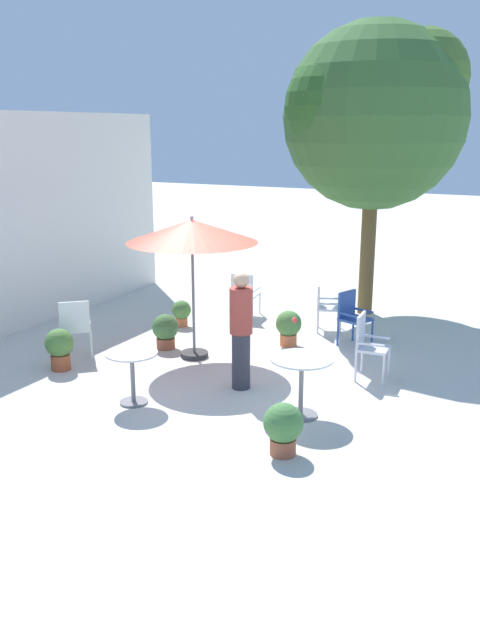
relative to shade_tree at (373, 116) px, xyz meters
name	(u,v)px	position (x,y,z in m)	size (l,w,h in m)	color
ground_plane	(225,368)	(-4.14, 0.93, -3.76)	(60.00, 60.00, 0.00)	beige
villa_facade	(4,225)	(-4.14, 5.28, -1.84)	(8.74, 0.30, 3.83)	white
shade_tree	(373,116)	(0.00, 0.00, 0.00)	(3.57, 3.40, 5.44)	brown
patio_umbrella_0	(192,233)	(-3.91, 1.61, -1.75)	(2.03, 2.03, 2.26)	#2D2D2D
cafe_table_0	(132,368)	(-5.91, 1.36, -3.26)	(0.68, 0.68, 0.72)	silver
cafe_table_1	(301,376)	(-5.29, -0.78, -3.21)	(0.79, 0.79, 0.78)	silver
patio_chair_0	(325,304)	(-1.56, 0.26, -3.27)	(0.56, 0.56, 0.85)	silver
patio_chair_1	(352,314)	(-2.17, -0.44, -3.22)	(0.57, 0.56, 0.92)	#2E4E99
patio_chair_2	(244,292)	(-1.41, 1.96, -3.26)	(0.54, 0.51, 0.87)	white
patio_chair_3	(368,342)	(-3.60, -1.14, -3.20)	(0.48, 0.47, 0.97)	silver
patio_chair_4	(75,325)	(-4.74, 3.32, -3.23)	(0.66, 0.66, 0.93)	white
potted_plant_0	(182,312)	(-2.52, 2.70, -3.48)	(0.36, 0.36, 0.49)	#C66D3C
potted_plant_1	(165,330)	(-3.75, 2.25, -3.44)	(0.44, 0.44, 0.58)	brown
potted_plant_2	(59,347)	(-5.35, 3.11, -3.39)	(0.44, 0.44, 0.64)	#A44D2C
potted_plant_3	(283,426)	(-6.35, -1.00, -3.42)	(0.45, 0.45, 0.61)	#9E5539
potted_plant_5	(289,326)	(-2.68, 0.49, -3.41)	(0.44, 0.44, 0.60)	#CA693F
standing_person	(241,329)	(-4.77, 0.33, -2.89)	(0.45, 0.45, 1.67)	#33333D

